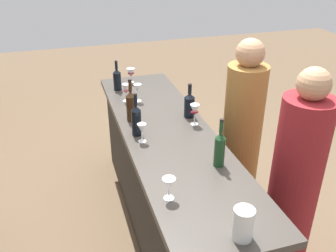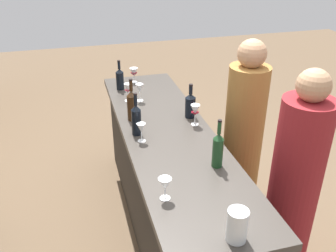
# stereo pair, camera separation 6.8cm
# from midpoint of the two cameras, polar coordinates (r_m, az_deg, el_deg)

# --- Properties ---
(ground_plane) EXTENTS (12.00, 12.00, 0.00)m
(ground_plane) POSITION_cam_midpoint_polar(r_m,az_deg,el_deg) (3.32, 0.61, -15.45)
(ground_plane) COLOR brown
(bar_counter) EXTENTS (2.49, 0.66, 0.95)m
(bar_counter) POSITION_cam_midpoint_polar(r_m,az_deg,el_deg) (3.01, 0.65, -8.79)
(bar_counter) COLOR #2A2723
(bar_counter) RESTS_ON ground
(wine_bottle_leftmost_olive_green) EXTENTS (0.07, 0.07, 0.33)m
(wine_bottle_leftmost_olive_green) POSITION_cam_midpoint_polar(r_m,az_deg,el_deg) (2.33, 8.48, -3.52)
(wine_bottle_leftmost_olive_green) COLOR #193D1E
(wine_bottle_leftmost_olive_green) RESTS_ON bar_counter
(wine_bottle_second_left_near_black) EXTENTS (0.07, 0.07, 0.32)m
(wine_bottle_second_left_near_black) POSITION_cam_midpoint_polar(r_m,az_deg,el_deg) (2.68, -4.16, 1.08)
(wine_bottle_second_left_near_black) COLOR black
(wine_bottle_second_left_near_black) RESTS_ON bar_counter
(wine_bottle_center_near_black) EXTENTS (0.08, 0.08, 0.28)m
(wine_bottle_center_near_black) POSITION_cam_midpoint_polar(r_m,az_deg,el_deg) (2.95, 4.10, 3.27)
(wine_bottle_center_near_black) COLOR black
(wine_bottle_center_near_black) RESTS_ON bar_counter
(wine_bottle_second_right_amber_brown) EXTENTS (0.08, 0.08, 0.34)m
(wine_bottle_second_right_amber_brown) POSITION_cam_midpoint_polar(r_m,az_deg,el_deg) (2.90, -4.90, 3.27)
(wine_bottle_second_right_amber_brown) COLOR #331E0F
(wine_bottle_second_right_amber_brown) RESTS_ON bar_counter
(wine_bottle_rightmost_near_black) EXTENTS (0.07, 0.07, 0.28)m
(wine_bottle_rightmost_near_black) POSITION_cam_midpoint_polar(r_m,az_deg,el_deg) (3.51, -6.84, 7.24)
(wine_bottle_rightmost_near_black) COLOR black
(wine_bottle_rightmost_near_black) RESTS_ON bar_counter
(wine_glass_near_left) EXTENTS (0.07, 0.07, 0.17)m
(wine_glass_near_left) POSITION_cam_midpoint_polar(r_m,az_deg,el_deg) (2.82, 4.87, 2.31)
(wine_glass_near_left) COLOR white
(wine_glass_near_left) RESTS_ON bar_counter
(wine_glass_near_center) EXTENTS (0.08, 0.08, 0.15)m
(wine_glass_near_center) POSITION_cam_midpoint_polar(r_m,az_deg,el_deg) (3.67, -4.72, 8.13)
(wine_glass_near_center) COLOR white
(wine_glass_near_center) RESTS_ON bar_counter
(wine_glass_near_right) EXTENTS (0.07, 0.07, 0.16)m
(wine_glass_near_right) POSITION_cam_midpoint_polar(r_m,az_deg,el_deg) (3.24, -3.78, 5.67)
(wine_glass_near_right) COLOR white
(wine_glass_near_right) RESTS_ON bar_counter
(wine_glass_far_left) EXTENTS (0.07, 0.07, 0.16)m
(wine_glass_far_left) POSITION_cam_midpoint_polar(r_m,az_deg,el_deg) (3.25, -5.57, 5.63)
(wine_glass_far_left) COLOR white
(wine_glass_far_left) RESTS_ON bar_counter
(wine_glass_far_center) EXTENTS (0.06, 0.06, 0.14)m
(wine_glass_far_center) POSITION_cam_midpoint_polar(r_m,az_deg,el_deg) (2.60, -3.38, -0.41)
(wine_glass_far_center) COLOR white
(wine_glass_far_center) RESTS_ON bar_counter
(wine_glass_far_right) EXTENTS (0.07, 0.07, 0.14)m
(wine_glass_far_right) POSITION_cam_midpoint_polar(r_m,az_deg,el_deg) (2.05, 0.49, -8.95)
(wine_glass_far_right) COLOR white
(wine_glass_far_right) RESTS_ON bar_counter
(water_pitcher) EXTENTS (0.10, 0.10, 0.17)m
(water_pitcher) POSITION_cam_midpoint_polar(r_m,az_deg,el_deg) (1.86, 11.60, -14.69)
(water_pitcher) COLOR silver
(water_pitcher) RESTS_ON bar_counter
(person_left_guest) EXTENTS (0.41, 0.41, 1.56)m
(person_left_guest) POSITION_cam_midpoint_polar(r_m,az_deg,el_deg) (3.24, 12.05, -1.44)
(person_left_guest) COLOR #9E6B33
(person_left_guest) RESTS_ON ground
(person_center_guest) EXTENTS (0.44, 0.44, 1.56)m
(person_center_guest) POSITION_cam_midpoint_polar(r_m,az_deg,el_deg) (2.73, 19.46, -8.59)
(person_center_guest) COLOR maroon
(person_center_guest) RESTS_ON ground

